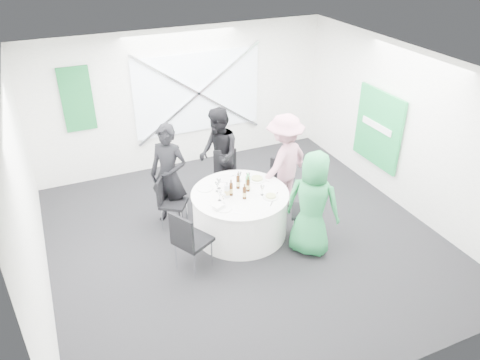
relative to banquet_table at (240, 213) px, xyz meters
name	(u,v)px	position (x,y,z in m)	size (l,w,h in m)	color
floor	(245,239)	(0.00, -0.20, -0.38)	(6.00, 6.00, 0.00)	black
ceiling	(246,70)	(0.00, -0.20, 2.42)	(6.00, 6.00, 0.00)	white
wall_back	(183,99)	(0.00, 2.80, 1.02)	(6.00, 6.00, 0.00)	silver
wall_front	(373,293)	(0.00, -3.20, 1.02)	(6.00, 6.00, 0.00)	silver
wall_left	(29,207)	(-3.00, -0.20, 1.02)	(6.00, 6.00, 0.00)	silver
wall_right	(405,130)	(3.00, -0.20, 1.02)	(6.00, 6.00, 0.00)	silver
window_panel	(198,93)	(0.30, 2.76, 1.12)	(2.60, 0.03, 1.60)	silver
window_brace_a	(199,93)	(0.30, 2.72, 1.12)	(0.05, 0.05, 3.16)	silver
window_brace_b	(199,93)	(0.30, 2.72, 1.12)	(0.05, 0.05, 3.16)	silver
green_banner	(77,99)	(-2.00, 2.75, 1.32)	(0.55, 0.04, 1.20)	#156936
green_sign	(378,128)	(2.94, 0.40, 0.82)	(0.05, 1.20, 1.40)	#1B9646
banquet_table	(240,213)	(0.00, 0.00, 0.00)	(1.56, 1.56, 0.76)	silver
chair_back	(226,173)	(0.19, 1.04, 0.19)	(0.51, 0.52, 0.96)	black
chair_back_left	(169,198)	(-0.99, 0.67, 0.14)	(0.57, 0.57, 0.90)	black
chair_back_right	(276,181)	(0.92, 0.52, 0.12)	(0.54, 0.53, 0.86)	black
chair_front_right	(313,207)	(0.99, -0.60, 0.21)	(0.63, 0.63, 1.00)	black
chair_front_left	(188,238)	(-1.06, -0.58, 0.22)	(0.63, 0.63, 1.02)	black
person_man_back_left	(169,175)	(-0.92, 0.81, 0.50)	(0.64, 0.42, 1.77)	black
person_man_back	(219,155)	(0.12, 1.22, 0.48)	(0.83, 0.46, 1.72)	black
person_woman_pink	(284,162)	(1.03, 0.46, 0.49)	(1.13, 0.52, 1.75)	#C78094
person_woman_green	(313,204)	(0.80, -0.86, 0.47)	(0.83, 0.54, 1.69)	#248647
plate_back	(224,179)	(-0.06, 0.52, 0.39)	(0.26, 0.26, 0.01)	white
plate_back_left	(205,188)	(-0.46, 0.36, 0.39)	(0.26, 0.26, 0.01)	white
plate_back_right	(257,179)	(0.43, 0.28, 0.40)	(0.29, 0.29, 0.04)	white
plate_front_right	(271,196)	(0.39, -0.31, 0.40)	(0.24, 0.24, 0.04)	white
plate_front_left	(224,208)	(-0.40, -0.31, 0.39)	(0.25, 0.25, 0.01)	white
napkin	(219,206)	(-0.47, -0.28, 0.42)	(0.16, 0.11, 0.05)	silver
beer_bottle_a	(231,189)	(-0.15, 0.00, 0.49)	(0.06, 0.06, 0.28)	#3C1E0B
beer_bottle_b	(238,182)	(0.03, 0.15, 0.49)	(0.06, 0.06, 0.28)	#3C1E0B
beer_bottle_c	(248,186)	(0.14, 0.01, 0.48)	(0.06, 0.06, 0.26)	#3C1E0B
beer_bottle_d	(244,193)	(0.00, -0.18, 0.48)	(0.06, 0.06, 0.26)	#3C1E0B
green_water_bottle	(248,183)	(0.16, 0.05, 0.50)	(0.08, 0.08, 0.30)	#42AE59
clear_water_bottle	(227,191)	(-0.23, -0.02, 0.49)	(0.08, 0.08, 0.28)	silver
wine_glass_a	(219,193)	(-0.38, -0.07, 0.50)	(0.07, 0.07, 0.17)	white
wine_glass_b	(224,197)	(-0.35, -0.19, 0.50)	(0.07, 0.07, 0.17)	white
wine_glass_c	(248,176)	(0.26, 0.26, 0.50)	(0.07, 0.07, 0.17)	white
wine_glass_d	(219,182)	(-0.25, 0.27, 0.50)	(0.07, 0.07, 0.17)	white
wine_glass_e	(262,188)	(0.30, -0.19, 0.50)	(0.07, 0.07, 0.17)	white
wine_glass_f	(217,185)	(-0.31, 0.20, 0.50)	(0.07, 0.07, 0.17)	white
wine_glass_g	(240,174)	(0.15, 0.35, 0.50)	(0.07, 0.07, 0.17)	white
fork_a	(234,176)	(0.14, 0.56, 0.38)	(0.01, 0.15, 0.01)	silver
knife_a	(220,178)	(-0.12, 0.56, 0.38)	(0.01, 0.15, 0.01)	silver
fork_b	(266,181)	(0.55, 0.18, 0.38)	(0.01, 0.15, 0.01)	silver
knife_b	(251,176)	(0.39, 0.42, 0.38)	(0.01, 0.15, 0.01)	silver
fork_c	(212,207)	(-0.54, -0.19, 0.38)	(0.01, 0.15, 0.01)	silver
knife_c	(237,213)	(-0.27, -0.51, 0.38)	(0.01, 0.15, 0.01)	silver
fork_d	(271,204)	(0.31, -0.49, 0.38)	(0.01, 0.15, 0.01)	silver
knife_d	(276,194)	(0.51, -0.27, 0.38)	(0.01, 0.15, 0.01)	silver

